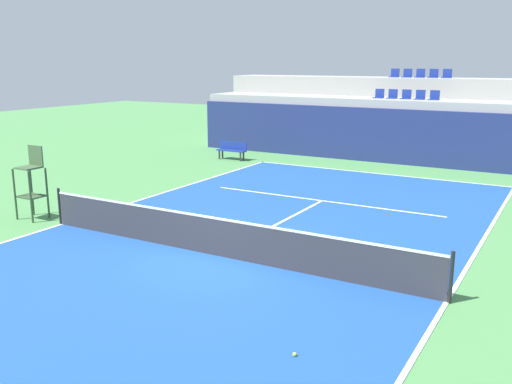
% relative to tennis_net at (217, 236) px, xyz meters
% --- Properties ---
extents(ground_plane, '(80.00, 80.00, 0.00)m').
position_rel_tennis_net_xyz_m(ground_plane, '(0.00, 0.00, -0.51)').
color(ground_plane, '#4C8C4C').
extents(court_surface, '(11.00, 24.00, 0.01)m').
position_rel_tennis_net_xyz_m(court_surface, '(0.00, 0.00, -0.50)').
color(court_surface, '#1E4C99').
rests_on(court_surface, ground_plane).
extents(baseline_far, '(11.00, 0.10, 0.00)m').
position_rel_tennis_net_xyz_m(baseline_far, '(0.00, 11.95, -0.50)').
color(baseline_far, white).
rests_on(baseline_far, court_surface).
extents(sideline_left, '(0.10, 24.00, 0.00)m').
position_rel_tennis_net_xyz_m(sideline_left, '(-5.45, 0.00, -0.50)').
color(sideline_left, white).
rests_on(sideline_left, court_surface).
extents(sideline_right, '(0.10, 24.00, 0.00)m').
position_rel_tennis_net_xyz_m(sideline_right, '(5.45, 0.00, -0.50)').
color(sideline_right, white).
rests_on(sideline_right, court_surface).
extents(service_line_far, '(8.26, 0.10, 0.00)m').
position_rel_tennis_net_xyz_m(service_line_far, '(0.00, 6.40, -0.50)').
color(service_line_far, white).
rests_on(service_line_far, court_surface).
extents(centre_service_line, '(0.10, 6.40, 0.00)m').
position_rel_tennis_net_xyz_m(centre_service_line, '(0.00, 3.20, -0.50)').
color(centre_service_line, white).
rests_on(centre_service_line, court_surface).
extents(back_wall, '(20.77, 0.30, 2.51)m').
position_rel_tennis_net_xyz_m(back_wall, '(0.00, 14.71, 0.75)').
color(back_wall, navy).
rests_on(back_wall, ground_plane).
extents(stands_tier_lower, '(20.77, 2.40, 2.89)m').
position_rel_tennis_net_xyz_m(stands_tier_lower, '(0.00, 16.06, 0.94)').
color(stands_tier_lower, '#9E9E99').
rests_on(stands_tier_lower, ground_plane).
extents(stands_tier_upper, '(20.77, 2.40, 3.82)m').
position_rel_tennis_net_xyz_m(stands_tier_upper, '(0.00, 18.46, 1.40)').
color(stands_tier_upper, '#9E9E99').
rests_on(stands_tier_upper, ground_plane).
extents(seating_row_lower, '(3.07, 0.44, 0.44)m').
position_rel_tennis_net_xyz_m(seating_row_lower, '(0.00, 16.15, 2.51)').
color(seating_row_lower, navy).
rests_on(seating_row_lower, stands_tier_lower).
extents(seating_row_upper, '(3.07, 0.44, 0.44)m').
position_rel_tennis_net_xyz_m(seating_row_upper, '(0.00, 18.55, 3.44)').
color(seating_row_upper, navy).
rests_on(seating_row_upper, stands_tier_upper).
extents(tennis_net, '(11.08, 0.08, 1.07)m').
position_rel_tennis_net_xyz_m(tennis_net, '(0.00, 0.00, 0.00)').
color(tennis_net, black).
rests_on(tennis_net, court_surface).
extents(umpire_chair, '(0.76, 0.66, 2.20)m').
position_rel_tennis_net_xyz_m(umpire_chair, '(-6.70, 0.06, 0.68)').
color(umpire_chair, '#334C2D').
rests_on(umpire_chair, ground_plane).
extents(player_bench, '(1.50, 0.40, 0.85)m').
position_rel_tennis_net_xyz_m(player_bench, '(-7.08, 11.84, -0.00)').
color(player_bench, navy).
rests_on(player_bench, ground_plane).
extents(tennis_ball_0, '(0.07, 0.07, 0.07)m').
position_rel_tennis_net_xyz_m(tennis_ball_0, '(3.77, -3.39, -0.47)').
color(tennis_ball_0, '#CCE033').
rests_on(tennis_ball_0, court_surface).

